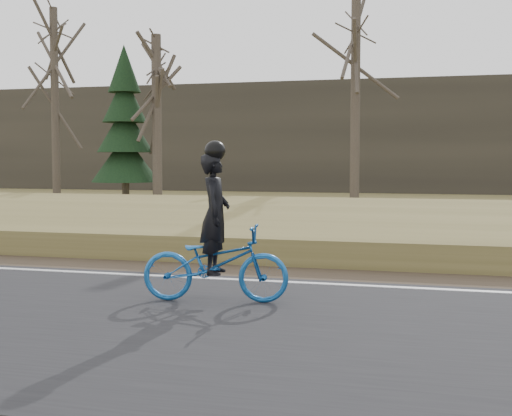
# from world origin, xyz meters

# --- Properties ---
(embankment) EXTENTS (120.00, 5.00, 0.44)m
(embankment) POSITION_xyz_m (0.00, 4.20, 0.22)
(embankment) COLOR olive
(embankment) RESTS_ON ground
(ballast) EXTENTS (120.00, 3.00, 0.45)m
(ballast) POSITION_xyz_m (0.00, 8.00, 0.23)
(ballast) COLOR slate
(ballast) RESTS_ON ground
(railroad) EXTENTS (120.00, 2.40, 0.29)m
(railroad) POSITION_xyz_m (0.00, 8.00, 0.53)
(railroad) COLOR black
(railroad) RESTS_ON ballast
(treeline_backdrop) EXTENTS (120.00, 4.00, 6.00)m
(treeline_backdrop) POSITION_xyz_m (0.00, 30.00, 3.00)
(treeline_backdrop) COLOR #383328
(treeline_backdrop) RESTS_ON ground
(cyclist) EXTENTS (1.90, 0.91, 2.00)m
(cyclist) POSITION_xyz_m (5.63, -1.37, 0.68)
(cyclist) COLOR #17569E
(cyclist) RESTS_ON road
(bare_tree_left) EXTENTS (0.36, 0.36, 8.44)m
(bare_tree_left) POSITION_xyz_m (-8.63, 18.48, 4.22)
(bare_tree_left) COLOR #51483B
(bare_tree_left) RESTS_ON ground
(bare_tree_near_left) EXTENTS (0.36, 0.36, 6.37)m
(bare_tree_near_left) POSITION_xyz_m (-2.18, 14.80, 3.19)
(bare_tree_near_left) COLOR #51483B
(bare_tree_near_left) RESTS_ON ground
(bare_tree_center) EXTENTS (0.36, 0.36, 9.21)m
(bare_tree_center) POSITION_xyz_m (4.80, 17.36, 4.60)
(bare_tree_center) COLOR #51483B
(bare_tree_center) RESTS_ON ground
(conifer) EXTENTS (2.60, 2.60, 6.17)m
(conifer) POSITION_xyz_m (-3.75, 15.38, 2.92)
(conifer) COLOR #51483B
(conifer) RESTS_ON ground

